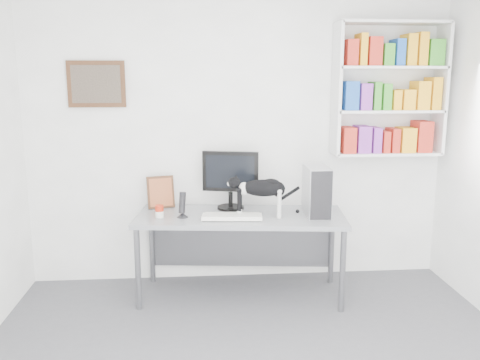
# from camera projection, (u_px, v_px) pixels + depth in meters

# --- Properties ---
(room) EXTENTS (4.01, 4.01, 2.70)m
(room) POSITION_uv_depth(u_px,v_px,m) (265.00, 186.00, 2.91)
(room) COLOR #515156
(room) RESTS_ON ground
(bookshelf) EXTENTS (1.03, 0.28, 1.24)m
(bookshelf) POSITION_uv_depth(u_px,v_px,m) (389.00, 89.00, 4.73)
(bookshelf) COLOR silver
(bookshelf) RESTS_ON room
(wall_art) EXTENTS (0.52, 0.04, 0.42)m
(wall_art) POSITION_uv_depth(u_px,v_px,m) (96.00, 84.00, 4.62)
(wall_art) COLOR #4F2C19
(wall_art) RESTS_ON room
(desk) EXTENTS (1.90, 0.90, 0.76)m
(desk) POSITION_uv_depth(u_px,v_px,m) (241.00, 255.00, 4.58)
(desk) COLOR gray
(desk) RESTS_ON room
(monitor) EXTENTS (0.56, 0.36, 0.55)m
(monitor) POSITION_uv_depth(u_px,v_px,m) (230.00, 180.00, 4.65)
(monitor) COLOR black
(monitor) RESTS_ON desk
(keyboard) EXTENTS (0.53, 0.24, 0.04)m
(keyboard) POSITION_uv_depth(u_px,v_px,m) (232.00, 217.00, 4.37)
(keyboard) COLOR white
(keyboard) RESTS_ON desk
(pc_tower) EXTENTS (0.21, 0.44, 0.43)m
(pc_tower) POSITION_uv_depth(u_px,v_px,m) (316.00, 190.00, 4.49)
(pc_tower) COLOR #B6B7BB
(pc_tower) RESTS_ON desk
(speaker) EXTENTS (0.14, 0.14, 0.23)m
(speaker) POSITION_uv_depth(u_px,v_px,m) (182.00, 204.00, 4.40)
(speaker) COLOR black
(speaker) RESTS_ON desk
(leaning_print) EXTENTS (0.27, 0.16, 0.31)m
(leaning_print) POSITION_uv_depth(u_px,v_px,m) (161.00, 191.00, 4.72)
(leaning_print) COLOR #4F2C19
(leaning_print) RESTS_ON desk
(soup_can) EXTENTS (0.10, 0.10, 0.11)m
(soup_can) POSITION_uv_depth(u_px,v_px,m) (159.00, 211.00, 4.41)
(soup_can) COLOR red
(soup_can) RESTS_ON desk
(cat) EXTENTS (0.58, 0.24, 0.35)m
(cat) POSITION_uv_depth(u_px,v_px,m) (261.00, 197.00, 4.41)
(cat) COLOR black
(cat) RESTS_ON desk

